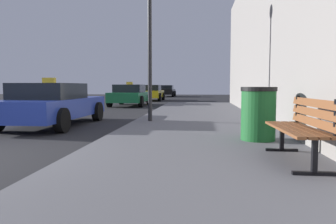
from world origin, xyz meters
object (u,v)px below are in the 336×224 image
object	(u,v)px
trash_bin	(258,113)
bench	(303,125)
car_green	(130,95)
street_lamp	(150,24)
car_yellow	(151,93)
car_black	(166,91)
car_blue	(52,104)

from	to	relation	value
trash_bin	bench	bearing A→B (deg)	-80.50
car_green	street_lamp	bearing A→B (deg)	-74.27
bench	trash_bin	world-z (taller)	trash_bin
trash_bin	car_green	xyz separation A→B (m)	(-5.28, 12.68, -0.02)
car_yellow	car_black	world-z (taller)	same
car_yellow	car_black	distance (m)	9.88
trash_bin	car_blue	size ratio (longest dim) A/B	0.23
bench	car_green	size ratio (longest dim) A/B	0.38
bench	street_lamp	distance (m)	6.17
trash_bin	car_green	size ratio (longest dim) A/B	0.24
street_lamp	car_blue	world-z (taller)	street_lamp
bench	trash_bin	distance (m)	1.78
car_blue	car_green	size ratio (longest dim) A/B	1.04
car_blue	car_black	xyz separation A→B (m)	(0.58, 26.54, -0.00)
car_black	trash_bin	bearing A→B (deg)	-80.53
car_green	car_black	world-z (taller)	car_green
street_lamp	car_black	distance (m)	26.46
trash_bin	car_black	distance (m)	29.83
bench	car_green	distance (m)	15.47
street_lamp	car_green	distance (m)	10.16
street_lamp	trash_bin	bearing A→B (deg)	-50.67
trash_bin	street_lamp	distance (m)	4.72
bench	street_lamp	size ratio (longest dim) A/B	0.40
street_lamp	car_black	world-z (taller)	street_lamp
bench	car_black	bearing A→B (deg)	98.35
car_green	car_yellow	distance (m)	6.87
bench	street_lamp	world-z (taller)	street_lamp
car_blue	bench	bearing A→B (deg)	-38.73
trash_bin	car_yellow	world-z (taller)	car_yellow
trash_bin	car_black	size ratio (longest dim) A/B	0.24
car_yellow	car_black	bearing A→B (deg)	88.87
car_green	car_black	xyz separation A→B (m)	(0.37, 16.74, -0.00)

